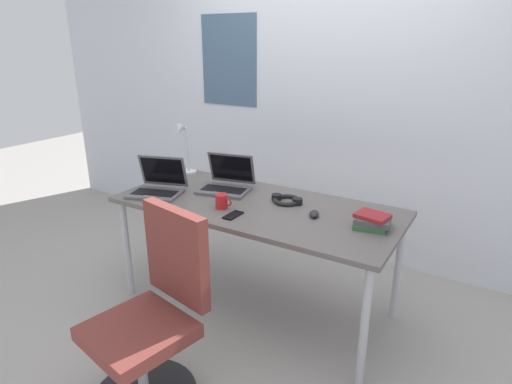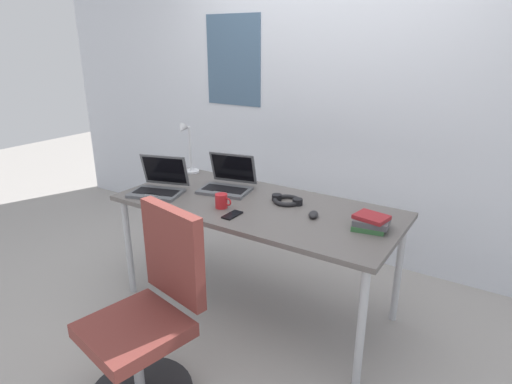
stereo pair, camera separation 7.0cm
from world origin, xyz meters
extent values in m
plane|color=gray|center=(0.00, 0.00, 0.00)|extent=(12.00, 12.00, 0.00)
cube|color=silver|center=(0.00, 1.10, 1.30)|extent=(6.00, 0.12, 2.60)
cube|color=#3F5972|center=(-0.90, 1.04, 1.55)|extent=(0.56, 0.01, 0.76)
cube|color=#595451|center=(0.00, 0.00, 0.72)|extent=(1.80, 0.80, 0.03)
cylinder|color=#B2B5BA|center=(-0.84, -0.34, 0.35)|extent=(0.04, 0.04, 0.71)
cylinder|color=#B2B5BA|center=(0.84, -0.34, 0.35)|extent=(0.04, 0.04, 0.71)
cylinder|color=#B2B5BA|center=(-0.84, 0.34, 0.35)|extent=(0.04, 0.04, 0.71)
cylinder|color=#B2B5BA|center=(0.84, 0.34, 0.35)|extent=(0.04, 0.04, 0.71)
cylinder|color=silver|center=(-0.80, 0.31, 0.75)|extent=(0.12, 0.12, 0.02)
cylinder|color=silver|center=(-0.80, 0.31, 0.93)|extent=(0.02, 0.02, 0.34)
cylinder|color=silver|center=(-0.80, 0.27, 1.10)|extent=(0.01, 0.08, 0.01)
cone|color=silver|center=(-0.80, 0.23, 1.10)|extent=(0.07, 0.09, 0.09)
cube|color=#515459|center=(-0.30, 0.08, 0.75)|extent=(0.37, 0.29, 0.02)
cube|color=black|center=(-0.30, 0.08, 0.76)|extent=(0.31, 0.18, 0.00)
cube|color=#595B60|center=(-0.29, 0.00, 0.76)|extent=(0.10, 0.07, 0.00)
cube|color=#515459|center=(-0.33, 0.22, 0.87)|extent=(0.34, 0.14, 0.22)
cube|color=black|center=(-0.33, 0.22, 0.87)|extent=(0.31, 0.12, 0.19)
cube|color=#515459|center=(-0.66, -0.21, 0.75)|extent=(0.39, 0.32, 0.02)
cube|color=black|center=(-0.66, -0.21, 0.76)|extent=(0.32, 0.21, 0.00)
cube|color=#595B60|center=(-0.63, -0.29, 0.76)|extent=(0.10, 0.08, 0.00)
cube|color=#515459|center=(-0.70, -0.08, 0.87)|extent=(0.34, 0.17, 0.22)
cube|color=black|center=(-0.70, -0.08, 0.87)|extent=(0.30, 0.14, 0.19)
ellipsoid|color=black|center=(0.40, 0.00, 0.76)|extent=(0.08, 0.11, 0.03)
cube|color=black|center=(-0.01, -0.24, 0.74)|extent=(0.07, 0.14, 0.01)
torus|color=black|center=(0.15, 0.13, 0.75)|extent=(0.18, 0.18, 0.03)
cylinder|color=black|center=(0.08, 0.13, 0.76)|extent=(0.06, 0.06, 0.04)
cylinder|color=black|center=(0.23, 0.13, 0.76)|extent=(0.06, 0.06, 0.04)
cube|color=#336638|center=(0.72, 0.01, 0.75)|extent=(0.20, 0.18, 0.03)
cube|color=#4C4C51|center=(0.73, 0.02, 0.78)|extent=(0.21, 0.18, 0.03)
cube|color=maroon|center=(0.73, 0.02, 0.81)|extent=(0.19, 0.16, 0.02)
cylinder|color=#B21E23|center=(-0.15, -0.17, 0.78)|extent=(0.08, 0.08, 0.09)
torus|color=#B21E23|center=(-0.10, -0.17, 0.79)|extent=(0.05, 0.01, 0.05)
cylinder|color=#A5A8AD|center=(-0.04, -1.01, 0.21)|extent=(0.05, 0.05, 0.34)
cube|color=brown|center=(-0.04, -1.01, 0.42)|extent=(0.52, 0.52, 0.07)
cube|color=brown|center=(0.01, -0.76, 0.73)|extent=(0.42, 0.14, 0.48)
camera|label=1|loc=(1.30, -2.16, 1.71)|focal=30.00mm
camera|label=2|loc=(1.36, -2.12, 1.71)|focal=30.00mm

